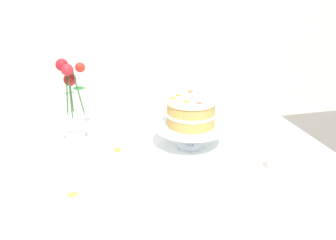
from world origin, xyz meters
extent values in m
cube|color=white|center=(0.00, 0.00, 0.72)|extent=(1.40, 1.00, 0.03)
cylinder|color=brown|center=(-0.60, 0.40, 0.35)|extent=(0.06, 0.06, 0.71)
cylinder|color=brown|center=(0.60, 0.40, 0.35)|extent=(0.06, 0.06, 0.71)
cube|color=white|center=(0.15, -0.03, 0.74)|extent=(0.38, 0.38, 0.00)
cylinder|color=silver|center=(0.15, -0.03, 0.75)|extent=(0.11, 0.11, 0.01)
cylinder|color=silver|center=(0.15, -0.03, 0.79)|extent=(0.03, 0.03, 0.07)
cylinder|color=silver|center=(0.15, -0.03, 0.83)|extent=(0.29, 0.29, 0.01)
cylinder|color=tan|center=(0.15, -0.03, 0.86)|extent=(0.19, 0.19, 0.04)
cylinder|color=beige|center=(0.15, -0.03, 0.89)|extent=(0.20, 0.20, 0.01)
cylinder|color=tan|center=(0.15, -0.03, 0.92)|extent=(0.19, 0.19, 0.04)
cylinder|color=beige|center=(0.15, -0.03, 0.95)|extent=(0.20, 0.20, 0.02)
ellipsoid|color=pink|center=(0.19, 0.02, 0.96)|extent=(0.03, 0.03, 0.01)
ellipsoid|color=pink|center=(0.09, -0.09, 0.96)|extent=(0.04, 0.03, 0.00)
ellipsoid|color=pink|center=(0.15, -0.03, 0.96)|extent=(0.02, 0.03, 0.01)
ellipsoid|color=#E56B51|center=(0.15, -0.11, 0.96)|extent=(0.03, 0.03, 0.01)
ellipsoid|color=#E56B51|center=(0.17, 0.04, 0.96)|extent=(0.04, 0.04, 0.01)
ellipsoid|color=orange|center=(0.10, 0.00, 0.96)|extent=(0.03, 0.03, 0.01)
ellipsoid|color=orange|center=(0.07, -0.03, 0.96)|extent=(0.03, 0.04, 0.00)
ellipsoid|color=yellow|center=(0.16, 0.05, 0.96)|extent=(0.03, 0.04, 0.00)
ellipsoid|color=orange|center=(0.11, -0.08, 0.96)|extent=(0.03, 0.04, 0.00)
ellipsoid|color=yellow|center=(0.11, -0.09, 0.96)|extent=(0.03, 0.03, 0.01)
cylinder|color=silver|center=(-0.31, 0.14, 0.78)|extent=(0.08, 0.08, 0.08)
cone|color=silver|center=(-0.31, 0.14, 0.85)|extent=(0.11, 0.11, 0.06)
cylinder|color=#2D6028|center=(-0.28, 0.14, 0.96)|extent=(0.04, 0.01, 0.20)
sphere|color=red|center=(-0.27, 0.14, 1.06)|extent=(0.04, 0.04, 0.04)
ellipsoid|color=#236B2D|center=(-0.28, 0.14, 0.97)|extent=(0.04, 0.02, 0.01)
cylinder|color=#2D6028|center=(-0.31, 0.15, 0.93)|extent=(0.01, 0.02, 0.15)
sphere|color=red|center=(-0.31, 0.16, 1.01)|extent=(0.05, 0.05, 0.05)
cylinder|color=#2D6028|center=(-0.33, 0.14, 0.97)|extent=(0.02, 0.01, 0.22)
sphere|color=red|center=(-0.33, 0.14, 1.07)|extent=(0.05, 0.05, 0.05)
ellipsoid|color=#236B2D|center=(-0.32, 0.15, 0.95)|extent=(0.04, 0.02, 0.01)
cylinder|color=#2D6028|center=(-0.31, 0.12, 0.96)|extent=(0.01, 0.02, 0.20)
sphere|color=red|center=(-0.32, 0.12, 1.06)|extent=(0.05, 0.05, 0.05)
cylinder|color=silver|center=(0.40, -0.30, 0.74)|extent=(0.12, 0.12, 0.01)
cylinder|color=silver|center=(0.40, -0.30, 0.77)|extent=(0.07, 0.07, 0.05)
torus|color=silver|center=(0.44, -0.30, 0.77)|extent=(0.03, 0.01, 0.03)
ellipsoid|color=orange|center=(-0.15, 0.01, 0.74)|extent=(0.04, 0.05, 0.01)
ellipsoid|color=pink|center=(-0.43, 0.03, 0.74)|extent=(0.04, 0.04, 0.01)
ellipsoid|color=yellow|center=(-0.32, -0.27, 0.74)|extent=(0.05, 0.04, 0.01)
camera|label=1|loc=(-0.25, -1.26, 1.39)|focal=36.87mm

